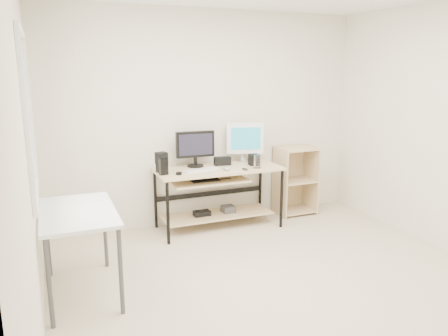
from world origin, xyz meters
TOP-DOWN VIEW (x-y plane):
  - room at (-0.14, 0.04)m, footprint 4.01×4.01m
  - desk at (-0.03, 1.66)m, footprint 1.50×0.65m
  - side_table at (-1.68, 0.60)m, footprint 0.60×1.00m
  - shelf_unit at (1.15, 1.82)m, footprint 0.50×0.40m
  - black_monitor at (-0.23, 1.82)m, footprint 0.47×0.20m
  - white_imac at (0.44, 1.85)m, footprint 0.46×0.18m
  - keyboard at (-0.23, 1.60)m, footprint 0.44×0.20m
  - mouse at (0.04, 1.51)m, footprint 0.07×0.11m
  - center_speaker at (0.10, 1.77)m, footprint 0.21×0.12m
  - speaker_left at (-0.68, 1.69)m, footprint 0.14×0.14m
  - speaker_right at (0.45, 1.63)m, footprint 0.12×0.12m
  - audio_controller at (-0.69, 1.56)m, footprint 0.10×0.07m
  - volume_puck at (-0.54, 1.49)m, footprint 0.08×0.08m
  - smartphone at (0.25, 1.45)m, footprint 0.08×0.12m
  - coaster at (0.41, 1.45)m, footprint 0.12×0.12m
  - drinking_glass at (0.41, 1.45)m, footprint 0.09×0.09m

SIDE VIEW (x-z plane):
  - shelf_unit at x=1.15m, z-range 0.00..0.90m
  - desk at x=-0.03m, z-range 0.16..0.91m
  - side_table at x=-1.68m, z-range 0.30..1.05m
  - coaster at x=0.41m, z-range 0.75..0.76m
  - smartphone at x=0.25m, z-range 0.75..0.76m
  - keyboard at x=-0.23m, z-range 0.75..0.76m
  - volume_puck at x=-0.54m, z-range 0.75..0.78m
  - mouse at x=0.04m, z-range 0.75..0.79m
  - center_speaker at x=0.10m, z-range 0.75..0.85m
  - speaker_right at x=0.45m, z-range 0.75..0.89m
  - drinking_glass at x=0.41m, z-range 0.76..0.91m
  - audio_controller at x=-0.69m, z-range 0.75..0.93m
  - speaker_left at x=-0.68m, z-range 0.76..0.98m
  - black_monitor at x=-0.23m, z-range 0.78..1.21m
  - white_imac at x=0.44m, z-range 0.79..1.29m
  - room at x=-0.14m, z-range 0.01..2.63m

